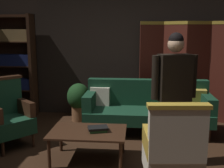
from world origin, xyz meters
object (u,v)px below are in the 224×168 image
book_green_cloth (98,130)px  book_black_cloth (98,128)px  standing_figure (174,88)px  bookshelf (13,63)px  coffee_table (88,134)px  velvet_couch (147,106)px  armchair_gilt_accent (173,151)px  potted_plant (79,99)px  armchair_wing_left (8,115)px  folding_screen (185,70)px

book_green_cloth → book_black_cloth: (-0.00, 0.00, 0.03)m
standing_figure → book_green_cloth: size_ratio=7.65×
bookshelf → book_green_cloth: bearing=-44.1°
bookshelf → coffee_table: (1.88, -1.95, -0.71)m
velvet_couch → standing_figure: (0.28, -1.21, 0.57)m
coffee_table → book_green_cloth: (0.13, -0.01, 0.06)m
armchair_gilt_accent → book_black_cloth: bearing=142.2°
potted_plant → book_black_cloth: bearing=-69.9°
bookshelf → armchair_wing_left: bearing=-68.8°
folding_screen → bookshelf: 3.43m
velvet_couch → standing_figure: standing_figure is taller
bookshelf → armchair_gilt_accent: bearing=-42.3°
armchair_wing_left → book_black_cloth: bearing=-15.5°
coffee_table → book_black_cloth: book_black_cloth is taller
folding_screen → armchair_gilt_accent: folding_screen is taller
folding_screen → book_black_cloth: bearing=-126.9°
folding_screen → armchair_wing_left: bearing=-152.1°
book_green_cloth → standing_figure: bearing=0.3°
velvet_couch → book_green_cloth: velvet_couch is taller
bookshelf → coffee_table: 2.80m
potted_plant → velvet_couch: bearing=-20.0°
bookshelf → armchair_wing_left: 1.78m
coffee_table → armchair_gilt_accent: size_ratio=0.96×
coffee_table → potted_plant: size_ratio=1.36×
folding_screen → standing_figure: folding_screen is taller
velvet_couch → book_green_cloth: size_ratio=9.53×
bookshelf → book_black_cloth: 2.88m
armchair_gilt_accent → standing_figure: bearing=83.6°
book_green_cloth → book_black_cloth: size_ratio=0.86×
armchair_gilt_accent → folding_screen: bearing=78.3°
book_black_cloth → folding_screen: bearing=53.1°
bookshelf → armchair_wing_left: size_ratio=1.97×
standing_figure → armchair_wing_left: bearing=170.7°
velvet_couch → armchair_gilt_accent: bearing=-84.0°
velvet_couch → book_black_cloth: 1.39m
armchair_wing_left → potted_plant: armchair_wing_left is taller
bookshelf → coffee_table: bookshelf is taller
armchair_wing_left → armchair_gilt_accent: bearing=-25.2°
folding_screen → velvet_couch: 1.13m
velvet_couch → armchair_gilt_accent: (0.20, -1.90, 0.04)m
coffee_table → potted_plant: 1.75m
book_black_cloth → coffee_table: bearing=176.7°
velvet_couch → book_black_cloth: bearing=-119.4°
bookshelf → velvet_couch: (2.70, -0.74, -0.63)m
folding_screen → armchair_wing_left: folding_screen is taller
coffee_table → standing_figure: bearing=-0.2°
armchair_gilt_accent → potted_plant: size_ratio=1.42×
bookshelf → book_green_cloth: 2.88m
potted_plant → book_green_cloth: potted_plant is taller
armchair_wing_left → standing_figure: bearing=-9.3°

